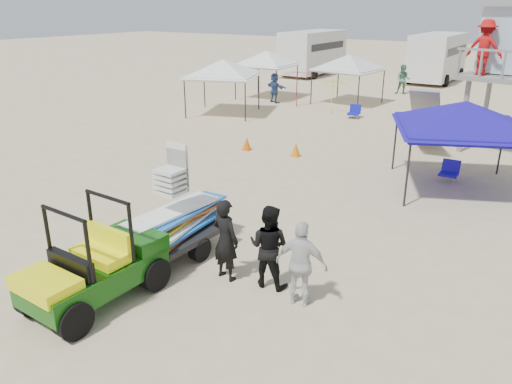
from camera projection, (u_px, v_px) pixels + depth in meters
The scene contains 19 objects.
ground at pixel (147, 298), 9.42m from camera, with size 140.00×140.00×0.00m, color beige.
utility_cart at pixel (91, 258), 9.00m from camera, with size 1.38×2.58×1.93m.
surf_trailer at pixel (178, 216), 10.83m from camera, with size 1.43×2.57×2.18m.
man_left at pixel (226, 240), 9.83m from camera, with size 0.62×0.41×1.70m, color black.
man_mid at pixel (269, 246), 9.59m from camera, with size 0.81×0.63×1.68m, color black.
man_right at pixel (301, 264), 8.96m from camera, with size 0.96×0.40×1.64m, color silver.
canopy_blue at pixel (466, 106), 14.09m from camera, with size 4.59×4.59×3.04m.
canopy_white_a at pixel (223, 62), 24.26m from camera, with size 4.03×4.03×3.08m.
canopy_white_b at pixel (267, 53), 28.45m from camera, with size 2.98×2.98×3.11m.
canopy_white_c at pixel (349, 57), 26.87m from camera, with size 3.31×3.31×3.05m.
umbrella_a at pixel (297, 88), 26.61m from camera, with size 2.11×2.15×1.94m, color red.
umbrella_b at pixel (332, 96), 24.93m from camera, with size 1.87×1.90×1.71m, color #FEF916.
cone_near at pixel (296, 150), 18.08m from camera, with size 0.34×0.34×0.50m, color orange.
cone_far at pixel (247, 144), 18.85m from camera, with size 0.34×0.34×0.50m, color #DD5906.
beach_chair_a at pixel (354, 111), 24.13m from camera, with size 0.64×0.69×0.64m.
beach_chair_b at pixel (450, 171), 15.60m from camera, with size 0.55×0.59×0.64m.
rv_far_left at pixel (313, 51), 38.38m from camera, with size 2.64×6.80×3.25m.
rv_mid_left at pixel (438, 55), 34.92m from camera, with size 2.65×6.50×3.25m.
distant_beachgoers at pixel (439, 96), 25.12m from camera, with size 19.93×16.04×1.78m.
Camera 1 is at (6.18, -5.62, 5.21)m, focal length 35.00 mm.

